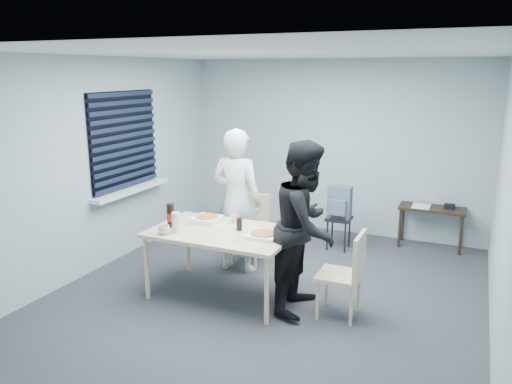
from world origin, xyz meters
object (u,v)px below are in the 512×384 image
at_px(chair_far, 251,223).
at_px(mug_a, 164,230).
at_px(backpack, 339,203).
at_px(person_white, 237,201).
at_px(soda_bottle, 171,216).
at_px(side_table, 432,213).
at_px(stool, 339,225).
at_px(person_black, 306,227).
at_px(chair_right, 348,269).
at_px(dining_table, 222,236).
at_px(mug_b, 235,219).

height_order(chair_far, mug_a, chair_far).
distance_m(chair_far, backpack, 1.29).
height_order(person_white, soda_bottle, person_white).
xyz_separation_m(side_table, stool, (-1.16, -0.58, -0.16)).
distance_m(chair_far, person_black, 1.47).
height_order(chair_right, person_black, person_black).
bearing_deg(chair_far, backpack, 44.34).
bearing_deg(person_white, stool, -127.71).
relative_size(dining_table, chair_right, 1.72).
bearing_deg(person_white, backpack, -128.01).
relative_size(person_white, stool, 3.88).
height_order(chair_far, person_black, person_black).
xyz_separation_m(side_table, mug_b, (-1.95, -2.21, 0.29)).
bearing_deg(mug_b, soda_bottle, -142.44).
distance_m(mug_b, soda_bottle, 0.72).
xyz_separation_m(mug_b, soda_bottle, (-0.57, -0.44, 0.08)).
relative_size(chair_far, mug_b, 8.90).
bearing_deg(chair_far, soda_bottle, -110.91).
xyz_separation_m(chair_right, backpack, (-0.60, 1.90, 0.16)).
xyz_separation_m(side_table, soda_bottle, (-2.52, -2.65, 0.37)).
xyz_separation_m(mug_a, mug_b, (0.50, 0.67, -0.00)).
height_order(person_white, backpack, person_white).
distance_m(person_black, mug_b, 0.96).
bearing_deg(dining_table, person_black, 4.74).
bearing_deg(dining_table, chair_far, 96.96).
xyz_separation_m(person_black, mug_b, (-0.93, 0.24, -0.09)).
bearing_deg(chair_right, chair_far, 146.50).
height_order(mug_b, soda_bottle, soda_bottle).
distance_m(stool, mug_a, 2.68).
bearing_deg(person_white, mug_b, 112.99).
bearing_deg(mug_b, chair_far, 99.64).
relative_size(dining_table, side_table, 1.74).
distance_m(chair_far, mug_b, 0.79).
xyz_separation_m(person_white, mug_a, (-0.33, -1.07, -0.09)).
distance_m(person_black, stool, 1.95).
height_order(backpack, soda_bottle, soda_bottle).
relative_size(dining_table, soda_bottle, 5.67).
relative_size(chair_far, person_black, 0.50).
height_order(chair_far, chair_right, same).
bearing_deg(side_table, mug_b, -131.43).
bearing_deg(person_black, stool, 4.07).
height_order(person_black, stool, person_black).
distance_m(dining_table, person_black, 0.95).
distance_m(chair_far, stool, 1.30).
relative_size(mug_a, mug_b, 1.23).
relative_size(chair_right, side_table, 1.01).
xyz_separation_m(dining_table, stool, (0.79, 1.95, -0.34)).
xyz_separation_m(chair_far, chair_right, (1.51, -1.00, 0.00)).
bearing_deg(mug_b, dining_table, -89.35).
xyz_separation_m(chair_right, mug_a, (-1.88, -0.40, 0.28)).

